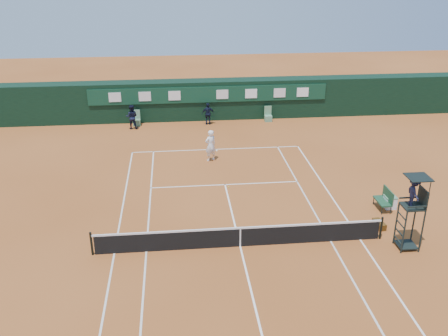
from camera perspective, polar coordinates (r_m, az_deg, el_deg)
The scene contains 14 objects.
ground at distance 22.33m, azimuth 1.86°, elevation -8.94°, with size 90.00×90.00×0.00m, color #A55827.
court_lines at distance 22.33m, azimuth 1.86°, elevation -8.92°, with size 11.05×23.85×0.01m.
tennis_net at distance 22.07m, azimuth 1.87°, elevation -7.82°, with size 12.90×0.10×1.10m.
back_wall at distance 38.94m, azimuth -1.80°, elevation 7.86°, with size 40.00×1.65×3.00m.
linesman_chair_left at distance 38.10m, azimuth -9.95°, elevation 5.29°, with size 0.55×0.50×1.15m.
linesman_chair_right at distance 38.66m, azimuth 5.06°, elevation 5.82°, with size 0.55×0.50×1.15m.
umpire_chair at distance 22.49m, azimuth 20.86°, elevation -3.19°, with size 0.96×0.95×3.42m.
player_bench at distance 26.34m, azimuth 17.92°, elevation -3.33°, with size 0.56×1.20×1.10m.
tennis_bag at distance 24.79m, azimuth 17.32°, elevation -6.17°, with size 0.35×0.81×0.30m, color black.
cooler at distance 26.68m, azimuth 18.43°, elevation -3.70°, with size 0.57×0.57×0.65m.
tennis_ball at distance 27.56m, azimuth 0.52°, elevation -2.18°, with size 0.07×0.07×0.07m, color gold.
player at distance 30.79m, azimuth -1.56°, elevation 2.58°, with size 0.73×0.48×2.00m, color white.
ball_kid_left at distance 37.25m, azimuth -10.49°, elevation 5.77°, with size 0.87×0.68×1.80m, color black.
ball_kid_right at distance 37.61m, azimuth -1.82°, elevation 6.21°, with size 0.97×0.41×1.66m, color black.
Camera 1 is at (-2.65, -18.68, 11.95)m, focal length 40.00 mm.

